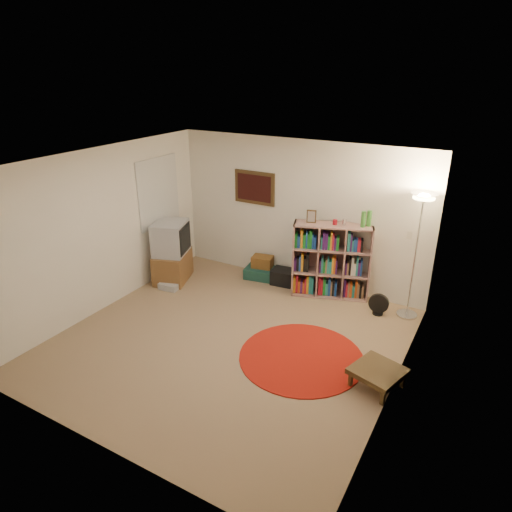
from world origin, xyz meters
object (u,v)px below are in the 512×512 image
(tv_stand, at_px, (172,253))
(side_table, at_px, (378,372))
(suitcase, at_px, (262,273))
(bookshelf, at_px, (330,262))
(floor_fan, at_px, (379,304))
(floor_lamp, at_px, (421,216))

(tv_stand, bearing_deg, side_table, -35.22)
(suitcase, bearing_deg, side_table, -46.09)
(tv_stand, relative_size, suitcase, 1.66)
(bookshelf, bearing_deg, suitcase, 160.23)
(suitcase, height_order, side_table, side_table)
(suitcase, bearing_deg, floor_fan, -16.42)
(side_table, bearing_deg, floor_lamp, 91.76)
(tv_stand, bearing_deg, floor_lamp, -8.45)
(bookshelf, height_order, floor_lamp, floor_lamp)
(tv_stand, distance_m, side_table, 4.18)
(bookshelf, distance_m, side_table, 2.43)
(bookshelf, distance_m, tv_stand, 2.76)
(floor_fan, bearing_deg, side_table, -82.59)
(side_table, bearing_deg, suitcase, 143.28)
(floor_lamp, bearing_deg, side_table, -88.24)
(floor_fan, height_order, side_table, floor_fan)
(floor_lamp, xyz_separation_m, floor_fan, (-0.40, -0.19, -1.44))
(floor_lamp, bearing_deg, floor_fan, -154.55)
(floor_lamp, distance_m, side_table, 2.36)
(bookshelf, bearing_deg, tv_stand, 178.67)
(bookshelf, distance_m, suitcase, 1.38)
(bookshelf, bearing_deg, floor_fan, -33.80)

